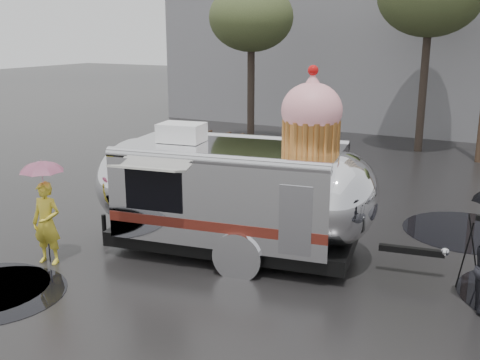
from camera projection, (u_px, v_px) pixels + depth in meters
The scene contains 9 objects.
ground at pixel (268, 289), 11.16m from camera, with size 120.00×120.00×0.00m, color black.
puddles at pixel (305, 270), 12.02m from camera, with size 12.52×11.03×0.01m.
grey_building at pixel (386, 3), 31.78m from camera, with size 22.00×12.00×13.00m, color slate.
tree_left at pixel (251, 18), 24.01m from camera, with size 3.64×3.64×6.95m.
barricade_row at pixel (249, 148), 22.04m from camera, with size 4.30×0.80×1.00m.
airstream_trailer at pixel (236, 189), 12.59m from camera, with size 8.07×3.89×4.39m.
person_left at pixel (47, 223), 12.21m from camera, with size 0.66×0.44×1.84m, color yellow.
umbrella_pink at pixel (43, 178), 11.95m from camera, with size 1.15×1.15×2.33m.
tripod at pixel (477, 245), 10.94m from camera, with size 0.62×0.62×1.54m.
Camera 1 is at (4.29, -9.29, 4.97)m, focal length 42.00 mm.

